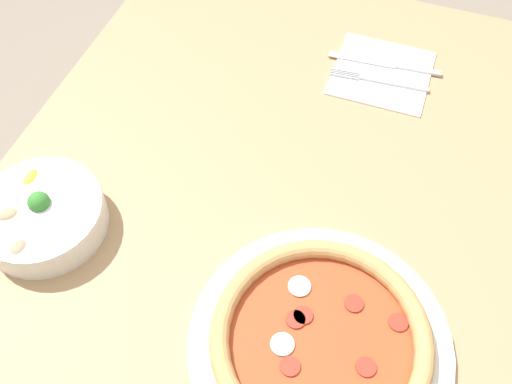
# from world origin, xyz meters

# --- Properties ---
(ground_plane) EXTENTS (8.00, 8.00, 0.00)m
(ground_plane) POSITION_xyz_m (0.00, 0.00, 0.00)
(ground_plane) COLOR gray
(dining_table) EXTENTS (1.19, 0.91, 0.76)m
(dining_table) POSITION_xyz_m (0.00, 0.00, 0.65)
(dining_table) COLOR tan
(dining_table) RESTS_ON ground_plane
(pizza) EXTENTS (0.34, 0.34, 0.04)m
(pizza) POSITION_xyz_m (-0.16, -0.11, 0.78)
(pizza) COLOR white
(pizza) RESTS_ON dining_table
(bowl) EXTENTS (0.18, 0.18, 0.07)m
(bowl) POSITION_xyz_m (-0.12, 0.32, 0.79)
(bowl) COLOR white
(bowl) RESTS_ON dining_table
(napkin) EXTENTS (0.17, 0.17, 0.00)m
(napkin) POSITION_xyz_m (0.36, -0.08, 0.76)
(napkin) COLOR white
(napkin) RESTS_ON dining_table
(fork) EXTENTS (0.02, 0.18, 0.00)m
(fork) POSITION_xyz_m (0.34, -0.08, 0.77)
(fork) COLOR silver
(fork) RESTS_ON napkin
(knife) EXTENTS (0.03, 0.21, 0.01)m
(knife) POSITION_xyz_m (0.39, -0.09, 0.77)
(knife) COLOR silver
(knife) RESTS_ON napkin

